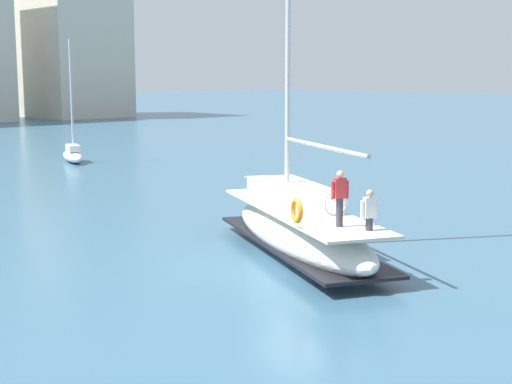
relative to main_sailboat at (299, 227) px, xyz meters
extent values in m
plane|color=#38607A|center=(-1.55, -1.39, -0.90)|extent=(400.00, 400.00, 0.00)
ellipsoid|color=white|center=(-0.03, -0.07, -0.20)|extent=(6.34, 9.69, 1.40)
cube|color=black|center=(-0.03, -0.07, -0.52)|extent=(6.28, 9.52, 0.10)
cube|color=beige|center=(-0.03, -0.07, 0.54)|extent=(5.96, 9.17, 0.08)
cube|color=white|center=(0.28, 0.58, 0.93)|extent=(3.39, 4.62, 0.70)
cylinder|color=silver|center=(0.49, 1.01, 5.80)|extent=(0.16, 0.16, 10.45)
cylinder|color=#B7B7BC|center=(-0.76, -1.58, 2.70)|extent=(2.62, 5.24, 0.12)
cylinder|color=silver|center=(1.89, 3.91, 1.05)|extent=(0.84, 0.45, 0.06)
torus|color=orange|center=(-2.24, -1.93, 1.05)|extent=(0.43, 0.69, 0.70)
cylinder|color=#33333D|center=(-1.29, -2.66, 0.98)|extent=(0.20, 0.20, 0.80)
cube|color=red|center=(-1.29, -2.66, 1.66)|extent=(0.38, 0.32, 0.56)
sphere|color=beige|center=(-1.29, -2.66, 2.05)|extent=(0.20, 0.20, 0.20)
cylinder|color=red|center=(-1.48, -2.56, 1.61)|extent=(0.09, 0.09, 0.50)
cylinder|color=red|center=(-1.09, -2.76, 1.61)|extent=(0.09, 0.09, 0.50)
cylinder|color=#33333D|center=(-1.11, -3.55, 0.75)|extent=(0.20, 0.20, 0.35)
cube|color=white|center=(-1.11, -3.55, 1.21)|extent=(0.38, 0.32, 0.56)
sphere|color=tan|center=(-1.11, -3.55, 1.60)|extent=(0.20, 0.20, 0.20)
cylinder|color=white|center=(-1.30, -3.45, 1.16)|extent=(0.09, 0.09, 0.50)
cylinder|color=white|center=(-0.91, -3.64, 1.16)|extent=(0.09, 0.09, 0.50)
torus|color=silver|center=(-1.18, -2.44, 1.20)|extent=(0.71, 0.39, 0.76)
ellipsoid|color=white|center=(8.31, 27.73, -0.53)|extent=(2.74, 4.69, 0.75)
cube|color=white|center=(8.22, 27.52, 0.05)|extent=(1.35, 1.98, 0.40)
cylinder|color=silver|center=(8.18, 27.41, 3.46)|extent=(0.12, 0.12, 7.23)
cube|color=beige|center=(37.17, 76.75, 10.34)|extent=(11.42, 14.73, 22.49)
camera|label=1|loc=(-17.07, -15.50, 4.72)|focal=52.16mm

